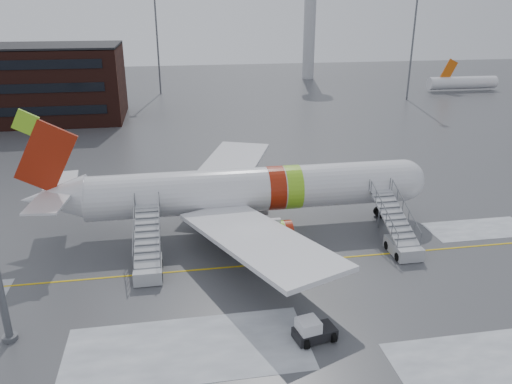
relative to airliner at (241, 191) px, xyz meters
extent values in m
plane|color=#494C4F|center=(0.53, -6.06, -3.42)|extent=(260.00, 260.00, 0.00)
cylinder|color=silver|center=(0.95, 0.00, 0.08)|extent=(28.00, 3.80, 3.80)
sphere|color=silver|center=(14.95, 0.00, 0.08)|extent=(3.80, 3.80, 3.80)
cube|color=black|center=(16.00, 0.00, 0.58)|extent=(1.09, 1.60, 0.97)
cone|color=silver|center=(-15.45, 0.00, 0.33)|extent=(5.20, 3.72, 3.72)
cube|color=#971F0B|center=(-15.55, 0.00, 3.88)|extent=(5.27, 0.30, 6.09)
cube|color=#8CD422|center=(-16.65, 0.00, 6.68)|extent=(2.16, 0.26, 2.16)
cube|color=silver|center=(-15.25, 2.60, 0.98)|extent=(3.07, 4.85, 0.18)
cube|color=silver|center=(-15.25, -2.60, 0.98)|extent=(3.07, 4.85, 0.18)
cube|color=silver|center=(-0.05, 8.50, -0.52)|extent=(10.72, 15.97, 1.13)
cube|color=silver|center=(-0.05, -8.50, -0.52)|extent=(10.72, 15.97, 1.13)
cylinder|color=silver|center=(1.45, 5.20, -1.87)|extent=(3.40, 2.10, 2.10)
cylinder|color=silver|center=(1.45, -5.20, -1.87)|extent=(3.40, 2.10, 2.10)
cylinder|color=#595B60|center=(12.95, 0.00, -2.52)|extent=(0.20, 0.20, 1.80)
cylinder|color=black|center=(12.95, 0.00, -2.97)|extent=(0.90, 0.56, 0.90)
cylinder|color=black|center=(0.45, 2.40, -2.97)|extent=(0.90, 0.56, 0.90)
cylinder|color=black|center=(0.45, -2.40, -2.97)|extent=(0.90, 0.56, 0.90)
cube|color=#ACAEB3|center=(11.87, -7.30, -2.87)|extent=(2.00, 3.20, 1.00)
cube|color=#ACAEB3|center=(11.87, -5.20, -1.19)|extent=(1.90, 5.87, 2.52)
cube|color=#ACAEB3|center=(11.87, -1.90, -0.02)|extent=(1.90, 1.40, 0.15)
cylinder|color=#595B60|center=(11.87, -2.30, -1.72)|extent=(0.16, 0.16, 3.40)
cylinder|color=black|center=(10.97, -8.30, -3.07)|extent=(0.25, 0.70, 0.70)
cylinder|color=black|center=(12.77, -6.30, -3.07)|extent=(0.25, 0.70, 0.70)
cube|color=#A9ACB1|center=(-7.93, -7.30, -2.87)|extent=(2.00, 3.20, 1.00)
cube|color=#A9ACB1|center=(-7.93, -5.20, -1.19)|extent=(1.90, 5.87, 2.52)
cube|color=#A9ACB1|center=(-7.93, -1.90, -0.02)|extent=(1.90, 1.40, 0.15)
cylinder|color=#595B60|center=(-7.93, -2.30, -1.72)|extent=(0.16, 0.16, 3.40)
cylinder|color=black|center=(-8.83, -8.30, -3.07)|extent=(0.25, 0.70, 0.70)
cylinder|color=black|center=(-7.03, -6.30, -3.07)|extent=(0.25, 0.70, 0.70)
cube|color=black|center=(1.98, -16.41, -3.02)|extent=(2.67, 1.78, 0.62)
cube|color=white|center=(1.55, -16.50, -2.41)|extent=(1.45, 1.45, 0.79)
cube|color=black|center=(1.55, -16.50, -2.10)|extent=(1.26, 1.33, 0.13)
cylinder|color=black|center=(1.24, -17.19, -3.11)|extent=(0.38, 0.66, 0.62)
cylinder|color=black|center=(2.96, -16.84, -3.11)|extent=(0.38, 0.66, 0.62)
cylinder|color=black|center=(1.00, -15.98, -3.11)|extent=(0.38, 0.66, 0.62)
cylinder|color=black|center=(2.72, -15.63, -3.11)|extent=(0.38, 0.66, 0.62)
cylinder|color=#595B60|center=(-15.82, -13.42, -3.27)|extent=(0.90, 0.90, 0.30)
cylinder|color=#B2B5BA|center=(30.53, 88.94, 10.58)|extent=(3.00, 3.00, 28.00)
cylinder|color=#595B60|center=(42.53, 55.94, 6.18)|extent=(0.36, 0.36, 19.20)
cylinder|color=#595B60|center=(-7.47, 71.94, 6.18)|extent=(0.36, 0.36, 19.20)
camera|label=1|loc=(-5.64, -40.04, 15.27)|focal=35.00mm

